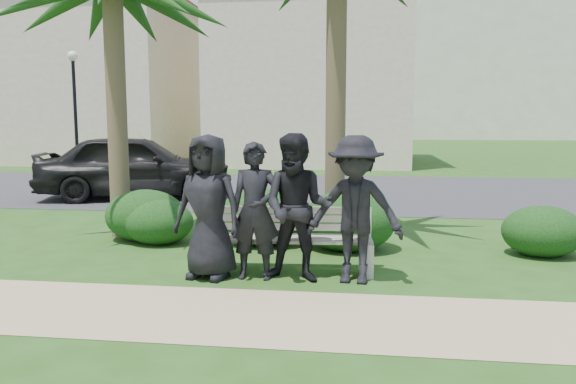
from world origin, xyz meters
name	(u,v)px	position (x,y,z in m)	size (l,w,h in m)	color
ground	(272,267)	(0.00, 0.00, 0.00)	(160.00, 160.00, 0.00)	#274714
footpath	(243,315)	(0.00, -1.80, 0.00)	(30.00, 1.60, 0.01)	tan
asphalt_street	(318,190)	(0.00, 8.00, 0.00)	(160.00, 8.00, 0.01)	#2D2D30
stucco_bldg_left	(78,81)	(-12.00, 18.00, 3.66)	(10.40, 8.40, 7.30)	beige
stucco_bldg_right	(314,79)	(-1.00, 18.00, 3.66)	(8.40, 8.40, 7.30)	beige
hotel_tower	(489,7)	(14.00, 55.00, 13.41)	(26.00, 18.00, 37.30)	beige
street_lamp	(74,90)	(-9.00, 12.00, 2.94)	(0.36, 0.36, 4.29)	black
park_bench	(283,244)	(0.17, -0.18, 0.35)	(2.26, 0.66, 0.78)	gray
man_a	(208,207)	(-0.68, -0.55, 0.87)	(0.85, 0.55, 1.74)	black
man_b	(255,211)	(-0.11, -0.52, 0.83)	(0.60, 0.40, 1.65)	black
man_c	(297,208)	(0.40, -0.56, 0.88)	(0.85, 0.66, 1.75)	black
man_d	(355,210)	(1.07, -0.53, 0.87)	(1.12, 0.64, 1.73)	black
hedge_a	(145,214)	(-2.26, 1.39, 0.42)	(1.28, 1.06, 0.83)	black
hedge_b	(158,220)	(-1.97, 1.18, 0.36)	(1.10, 0.91, 0.72)	black
hedge_c	(261,215)	(-0.38, 1.36, 0.44)	(1.36, 1.12, 0.89)	black
hedge_d	(348,219)	(0.96, 1.16, 0.45)	(1.39, 1.15, 0.91)	black
hedge_f	(543,230)	(3.68, 1.13, 0.37)	(1.12, 0.93, 0.73)	black
car_a	(136,166)	(-4.27, 5.92, 0.78)	(1.84, 4.58, 1.56)	black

